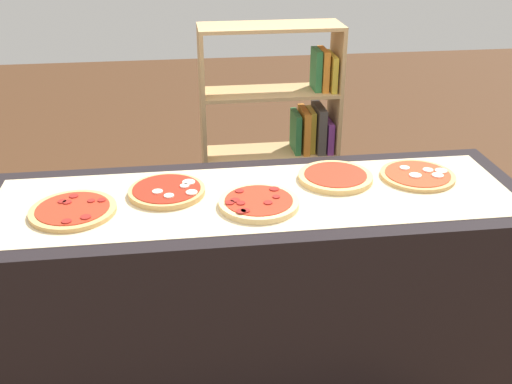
% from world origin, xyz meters
% --- Properties ---
extents(counter, '(2.03, 0.68, 0.95)m').
position_xyz_m(counter, '(0.00, 0.00, 0.47)').
color(counter, black).
rests_on(counter, ground_plane).
extents(parchment_paper, '(1.90, 0.54, 0.00)m').
position_xyz_m(parchment_paper, '(0.00, 0.00, 0.95)').
color(parchment_paper, beige).
rests_on(parchment_paper, counter).
extents(pizza_pepperoni_0, '(0.30, 0.30, 0.02)m').
position_xyz_m(pizza_pepperoni_0, '(-0.65, -0.04, 0.96)').
color(pizza_pepperoni_0, tan).
rests_on(pizza_pepperoni_0, parchment_paper).
extents(pizza_mozzarella_1, '(0.28, 0.28, 0.03)m').
position_xyz_m(pizza_mozzarella_1, '(-0.32, 0.06, 0.96)').
color(pizza_mozzarella_1, tan).
rests_on(pizza_mozzarella_1, parchment_paper).
extents(pizza_pepperoni_2, '(0.29, 0.29, 0.03)m').
position_xyz_m(pizza_pepperoni_2, '(-0.00, -0.08, 0.96)').
color(pizza_pepperoni_2, '#E5C17F').
rests_on(pizza_pepperoni_2, parchment_paper).
extents(pizza_plain_3, '(0.29, 0.29, 0.02)m').
position_xyz_m(pizza_plain_3, '(0.32, 0.10, 0.96)').
color(pizza_plain_3, '#DBB26B').
rests_on(pizza_plain_3, parchment_paper).
extents(pizza_mozzarella_4, '(0.29, 0.29, 0.02)m').
position_xyz_m(pizza_mozzarella_4, '(0.65, 0.08, 0.96)').
color(pizza_mozzarella_4, tan).
rests_on(pizza_mozzarella_4, parchment_paper).
extents(bookshelf, '(0.72, 0.26, 1.37)m').
position_xyz_m(bookshelf, '(0.31, 1.04, 0.63)').
color(bookshelf, tan).
rests_on(bookshelf, ground_plane).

